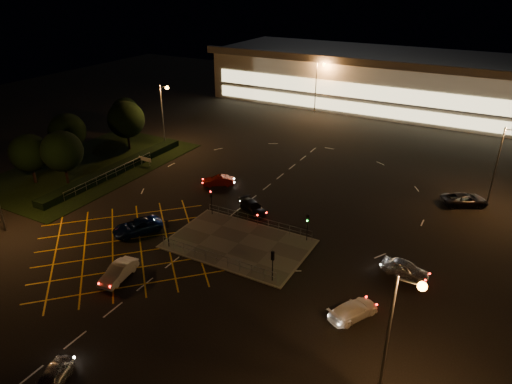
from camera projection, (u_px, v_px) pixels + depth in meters
The scene contains 26 objects.
ground at pixel (232, 231), 50.22m from camera, with size 180.00×180.00×0.00m, color black.
pedestrian_island at pixel (239, 244), 47.74m from camera, with size 14.00×9.00×0.12m, color #4C4944.
grass_verge at pixel (92, 166), 67.13m from camera, with size 18.00×30.00×0.08m, color black.
hedge at pixel (117, 169), 64.75m from camera, with size 2.00×26.00×1.00m, color black.
supermarket at pixel (385, 79), 96.79m from camera, with size 72.00×26.50×10.50m.
streetlight_se at pixel (397, 324), 27.43m from camera, with size 1.78×0.56×10.03m.
streetlight_nw at pixel (164, 107), 71.83m from camera, with size 1.78×0.56×10.03m.
streetlight_ne at pixel (503, 157), 52.51m from camera, with size 1.78×0.56×10.03m.
streetlight_far_left at pixel (318, 81), 89.40m from camera, with size 1.78×0.56×10.03m.
signal_sw at pixel (167, 227), 46.21m from camera, with size 0.28×0.30×3.15m.
signal_se at pixel (273, 260), 40.98m from camera, with size 0.28×0.30×3.15m.
signal_nw at pixel (211, 197), 52.51m from camera, with size 0.28×0.30×3.15m.
signal_ne at pixel (308, 222), 47.28m from camera, with size 0.28×0.30×3.15m.
tree_a at pixel (29, 153), 59.82m from camera, with size 5.04×5.04×6.86m.
tree_b at pixel (67, 132), 66.87m from camera, with size 5.40×5.40×7.35m.
tree_c at pixel (126, 120), 71.31m from camera, with size 5.76×5.76×7.84m.
tree_d at pixel (125, 111), 79.06m from camera, with size 4.68×4.68×6.37m.
tree_e at pixel (62, 151), 59.53m from camera, with size 5.40×5.40×7.35m.
car_near_silver at pixel (51, 380), 30.99m from camera, with size 1.64×4.09×1.39m, color #B1B3B9.
car_queue_white at pixel (119, 272), 42.14m from camera, with size 1.52×4.37×1.44m, color silver.
car_left_blue at pixel (137, 226), 49.63m from camera, with size 2.46×5.33×1.48m, color #0D1E4E.
car_far_dkgrey at pixel (253, 207), 53.97m from camera, with size 1.79×4.39×1.28m, color black.
car_right_silver at pixel (405, 268), 42.57m from camera, with size 1.77×4.41×1.50m, color #ADB0B4.
car_circ_red at pixel (218, 181), 60.73m from camera, with size 1.42×4.06×1.34m, color maroon.
car_east_grey at pixel (465, 200), 55.47m from camera, with size 2.51×5.44×1.51m, color black.
car_approach_white at pixel (353, 310), 37.44m from camera, with size 1.88×4.62×1.34m, color white.
Camera 1 is at (23.25, -36.72, 25.65)m, focal length 32.00 mm.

